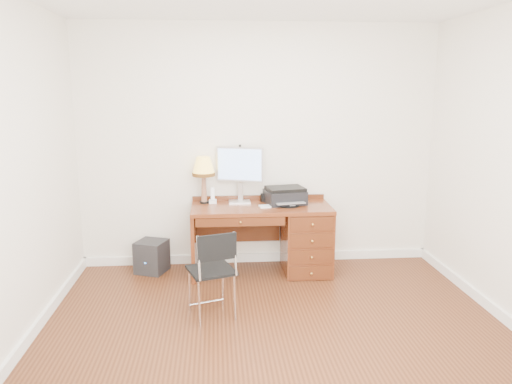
{
  "coord_description": "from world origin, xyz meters",
  "views": [
    {
      "loc": [
        -0.48,
        -3.81,
        1.99
      ],
      "look_at": [
        -0.07,
        1.2,
        0.95
      ],
      "focal_mm": 35.0,
      "sensor_mm": 36.0,
      "label": 1
    }
  ],
  "objects": [
    {
      "name": "equipment_box",
      "position": [
        -1.2,
        1.5,
        0.18
      ],
      "size": [
        0.39,
        0.39,
        0.35
      ],
      "primitive_type": "cube",
      "rotation": [
        0.0,
        0.0,
        -0.37
      ],
      "color": "black",
      "rests_on": "ground"
    },
    {
      "name": "leg_lamp",
      "position": [
        -0.61,
        1.58,
        1.13
      ],
      "size": [
        0.25,
        0.25,
        0.51
      ],
      "color": "black",
      "rests_on": "desk"
    },
    {
      "name": "chair",
      "position": [
        -0.54,
        0.3,
        0.49
      ],
      "size": [
        0.47,
        0.48,
        0.8
      ],
      "rotation": [
        0.0,
        0.0,
        0.31
      ],
      "color": "black",
      "rests_on": "ground"
    },
    {
      "name": "room_shell",
      "position": [
        0.0,
        0.63,
        0.05
      ],
      "size": [
        4.0,
        4.0,
        4.0
      ],
      "color": "silver",
      "rests_on": "ground"
    },
    {
      "name": "phone",
      "position": [
        -0.52,
        1.57,
        0.8
      ],
      "size": [
        0.08,
        0.08,
        0.18
      ],
      "rotation": [
        0.0,
        0.0,
        0.01
      ],
      "color": "white",
      "rests_on": "desk"
    },
    {
      "name": "monitor",
      "position": [
        -0.22,
        1.62,
        1.14
      ],
      "size": [
        0.52,
        0.26,
        0.62
      ],
      "rotation": [
        0.0,
        0.0,
        -0.33
      ],
      "color": "silver",
      "rests_on": "desk"
    },
    {
      "name": "ground",
      "position": [
        0.0,
        0.0,
        0.0
      ],
      "size": [
        4.0,
        4.0,
        0.0
      ],
      "primitive_type": "plane",
      "color": "#3E1D0E",
      "rests_on": "ground"
    },
    {
      "name": "keyboard",
      "position": [
        0.17,
        1.36,
        0.76
      ],
      "size": [
        0.4,
        0.17,
        0.01
      ],
      "primitive_type": "cube",
      "rotation": [
        0.0,
        0.0,
        0.16
      ],
      "color": "white",
      "rests_on": "desk"
    },
    {
      "name": "mouse_pad",
      "position": [
        0.29,
        1.36,
        0.76
      ],
      "size": [
        0.22,
        0.22,
        0.04
      ],
      "color": "black",
      "rests_on": "desk"
    },
    {
      "name": "pen_cup",
      "position": [
        0.05,
        1.61,
        0.8
      ],
      "size": [
        0.07,
        0.07,
        0.09
      ],
      "primitive_type": "cylinder",
      "color": "black",
      "rests_on": "desk"
    },
    {
      "name": "desk",
      "position": [
        0.32,
        1.4,
        0.41
      ],
      "size": [
        1.5,
        0.67,
        0.75
      ],
      "color": "maroon",
      "rests_on": "ground"
    },
    {
      "name": "printer",
      "position": [
        0.27,
        1.49,
        0.84
      ],
      "size": [
        0.46,
        0.39,
        0.18
      ],
      "rotation": [
        0.0,
        0.0,
        0.18
      ],
      "color": "black",
      "rests_on": "desk"
    }
  ]
}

